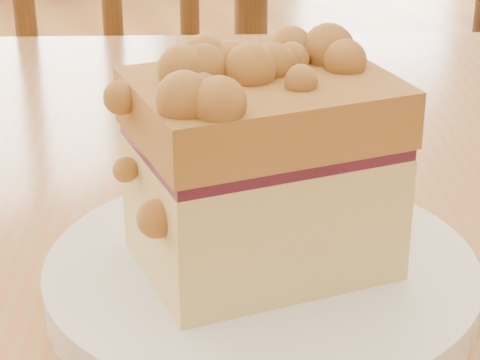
% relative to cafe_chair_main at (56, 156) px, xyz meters
% --- Properties ---
extents(cafe_chair_main, '(0.58, 0.58, 1.03)m').
position_rel_cafe_chair_main_xyz_m(cafe_chair_main, '(0.00, 0.00, 0.00)').
color(cafe_chair_main, brown).
rests_on(cafe_chair_main, ground).
extents(plate, '(0.21, 0.21, 0.02)m').
position_rel_cafe_chair_main_xyz_m(plate, '(-0.02, -0.75, 0.24)').
color(plate, white).
rests_on(plate, cafe_table_main).
extents(cake_slice, '(0.12, 0.09, 0.11)m').
position_rel_cafe_chair_main_xyz_m(cake_slice, '(-0.02, -0.75, 0.30)').
color(cake_slice, '#EFD587').
rests_on(cake_slice, plate).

